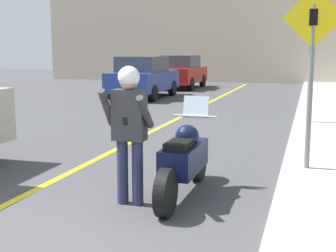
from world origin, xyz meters
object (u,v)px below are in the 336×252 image
motorcycle (184,160)px  parked_car_red (181,72)px  parked_car_blue (144,77)px  crossing_sign (312,61)px  person_biker (129,121)px  traffic_light (313,27)px

motorcycle → parked_car_red: 18.05m
motorcycle → parked_car_blue: parked_car_blue is taller
crossing_sign → parked_car_blue: size_ratio=0.65×
motorcycle → person_biker: (-0.56, -0.52, 0.57)m
person_biker → crossing_sign: 3.06m
person_biker → crossing_sign: crossing_sign is taller
crossing_sign → parked_car_red: size_ratio=0.65×
person_biker → parked_car_blue: size_ratio=0.41×
parked_car_blue → person_biker: bearing=-70.8°
parked_car_blue → parked_car_red: size_ratio=1.00×
person_biker → traffic_light: 7.53m
motorcycle → parked_car_blue: size_ratio=0.52×
motorcycle → person_biker: 0.95m
person_biker → crossing_sign: bearing=45.1°
motorcycle → person_biker: size_ratio=1.27×
person_biker → parked_car_blue: bearing=109.2°
crossing_sign → parked_car_red: (-6.37, 15.81, -0.90)m
motorcycle → traffic_light: size_ratio=0.65×
motorcycle → person_biker: bearing=-137.1°
motorcycle → parked_car_red: bearing=105.5°
person_biker → parked_car_red: bearing=103.4°
motorcycle → parked_car_blue: (-4.98, 12.19, 0.37)m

